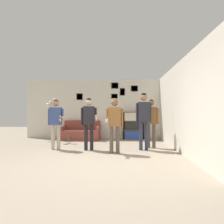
# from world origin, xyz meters

# --- Properties ---
(ground_plane) EXTENTS (20.00, 20.00, 0.00)m
(ground_plane) POSITION_xyz_m (0.00, 0.00, 0.00)
(ground_plane) COLOR gray
(wall_back) EXTENTS (7.35, 0.08, 2.70)m
(wall_back) POSITION_xyz_m (0.00, 3.99, 1.36)
(wall_back) COLOR silver
(wall_back) RESTS_ON ground_plane
(wall_right) EXTENTS (0.06, 6.36, 2.70)m
(wall_right) POSITION_xyz_m (2.51, 1.98, 1.35)
(wall_right) COLOR silver
(wall_right) RESTS_ON ground_plane
(couch) EXTENTS (1.68, 0.80, 0.83)m
(couch) POSITION_xyz_m (-1.01, 3.57, 0.28)
(couch) COLOR brown
(couch) RESTS_ON ground_plane
(bookshelf) EXTENTS (0.97, 0.30, 1.21)m
(bookshelf) POSITION_xyz_m (1.29, 3.77, 0.60)
(bookshelf) COLOR brown
(bookshelf) RESTS_ON ground_plane
(floor_lamp) EXTENTS (0.38, 0.41, 1.77)m
(floor_lamp) POSITION_xyz_m (-2.08, 2.92, 1.32)
(floor_lamp) COLOR #ADA89E
(floor_lamp) RESTS_ON ground_plane
(person_player_foreground_left) EXTENTS (0.52, 0.43, 1.61)m
(person_player_foreground_left) POSITION_xyz_m (-1.33, 1.50, 0.98)
(person_player_foreground_left) COLOR #B7AD99
(person_player_foreground_left) RESTS_ON ground_plane
(person_player_foreground_center) EXTENTS (0.55, 0.43, 1.65)m
(person_player_foreground_center) POSITION_xyz_m (-0.26, 1.48, 1.01)
(person_player_foreground_center) COLOR black
(person_player_foreground_center) RESTS_ON ground_plane
(person_watcher_holding_cup) EXTENTS (0.50, 0.41, 1.60)m
(person_watcher_holding_cup) POSITION_xyz_m (0.58, 1.08, 0.98)
(person_watcher_holding_cup) COLOR brown
(person_watcher_holding_cup) RESTS_ON ground_plane
(person_spectator_near_bookshelf) EXTENTS (0.50, 0.25, 1.81)m
(person_spectator_near_bookshelf) POSITION_xyz_m (1.48, 1.60, 1.13)
(person_spectator_near_bookshelf) COLOR #2D334C
(person_spectator_near_bookshelf) RESTS_ON ground_plane
(person_spectator_far_right) EXTENTS (0.48, 0.29, 1.64)m
(person_spectator_far_right) POSITION_xyz_m (1.77, 1.96, 1.00)
(person_spectator_far_right) COLOR brown
(person_spectator_far_right) RESTS_ON ground_plane
(bottle_on_floor) EXTENTS (0.06, 0.06, 0.27)m
(bottle_on_floor) POSITION_xyz_m (-1.37, 2.94, 0.11)
(bottle_on_floor) COLOR #3D6638
(bottle_on_floor) RESTS_ON ground_plane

